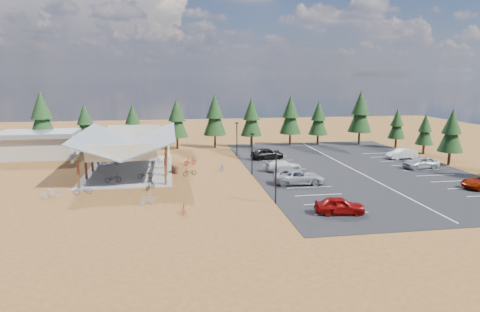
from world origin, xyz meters
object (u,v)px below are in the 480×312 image
at_px(trash_bin_0, 176,170).
at_px(bike_16, 190,172).
at_px(bike_7, 152,155).
at_px(bike_10, 83,190).
at_px(bike_5, 146,168).
at_px(car_2, 299,177).
at_px(bike_4, 145,175).
at_px(bike_11, 184,209).
at_px(bike_2, 113,162).
at_px(lamp_post_0, 276,173).
at_px(outbuilding, 39,144).
at_px(lamp_post_1, 252,151).
at_px(car_4, 267,154).
at_px(bike_12, 150,185).
at_px(lamp_post_2, 237,137).
at_px(bike_6, 155,160).
at_px(bike_1, 103,167).
at_px(bike_9, 52,193).
at_px(car_3, 283,166).
at_px(bike_0, 113,178).
at_px(car_8, 421,163).
at_px(bike_13, 148,199).
at_px(bike_14, 222,167).
at_px(car_9, 402,154).
at_px(trash_bin_1, 174,169).
at_px(car_0, 340,205).
at_px(bike_15, 190,161).
at_px(bike_pavilion, 129,141).

relative_size(trash_bin_0, bike_16, 0.51).
xyz_separation_m(bike_7, bike_10, (-6.20, -18.44, -0.09)).
xyz_separation_m(bike_5, car_2, (17.24, -8.72, 0.25)).
height_order(bike_4, bike_11, bike_4).
relative_size(bike_10, bike_16, 1.05).
bearing_deg(bike_2, lamp_post_0, -138.24).
bearing_deg(outbuilding, lamp_post_1, -28.89).
bearing_deg(car_4, bike_11, 142.40).
bearing_deg(bike_12, bike_4, -51.98).
distance_m(lamp_post_2, bike_6, 12.64).
distance_m(lamp_post_0, bike_1, 24.81).
distance_m(bike_1, bike_9, 11.74).
bearing_deg(bike_10, car_3, 104.13).
distance_m(bike_0, car_8, 38.68).
bearing_deg(lamp_post_2, car_2, -75.94).
distance_m(bike_16, car_4, 14.33).
bearing_deg(lamp_post_0, bike_7, 117.04).
xyz_separation_m(bike_11, car_8, (31.11, 13.54, 0.34)).
height_order(lamp_post_0, bike_13, lamp_post_0).
relative_size(bike_9, bike_13, 1.04).
height_order(bike_5, bike_14, bike_5).
bearing_deg(bike_12, bike_9, 38.93).
relative_size(lamp_post_2, bike_13, 3.05).
bearing_deg(bike_14, car_9, 13.46).
distance_m(bike_0, bike_10, 4.92).
height_order(bike_12, bike_16, bike_16).
bearing_deg(bike_13, bike_12, 156.02).
bearing_deg(car_9, lamp_post_2, -111.41).
xyz_separation_m(trash_bin_1, bike_10, (-9.32, -8.73, 0.04)).
distance_m(bike_11, car_0, 13.73).
height_order(bike_4, car_9, car_9).
bearing_deg(bike_9, bike_16, -87.15).
bearing_deg(bike_11, lamp_post_1, 59.95).
bearing_deg(bike_9, lamp_post_1, -97.76).
distance_m(bike_0, car_0, 25.54).
bearing_deg(bike_0, bike_7, -28.03).
bearing_deg(bike_6, car_9, -76.39).
bearing_deg(bike_13, bike_11, 20.46).
bearing_deg(trash_bin_0, bike_13, -102.84).
xyz_separation_m(bike_0, bike_15, (9.04, 8.40, -0.02)).
height_order(bike_11, bike_15, bike_15).
xyz_separation_m(bike_7, bike_14, (9.31, -9.33, -0.17)).
bearing_deg(bike_6, bike_4, -168.86).
bearing_deg(bike_16, bike_13, -44.50).
height_order(trash_bin_0, car_8, car_8).
xyz_separation_m(lamp_post_2, car_0, (4.80, -27.98, -2.19)).
relative_size(bike_pavilion, lamp_post_1, 3.77).
bearing_deg(car_4, bike_15, 93.41).
distance_m(lamp_post_0, bike_2, 26.62).
relative_size(bike_16, car_2, 0.31).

